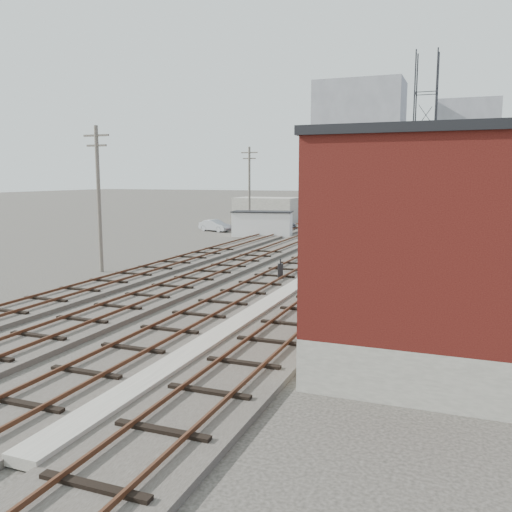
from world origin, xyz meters
The scene contains 23 objects.
ground centered at (0.00, 60.00, 0.00)m, with size 320.00×320.00×0.00m, color #282621.
track_right centered at (2.50, 39.00, 0.11)m, with size 3.20×90.00×0.39m.
track_mid_right centered at (-1.50, 39.00, 0.11)m, with size 3.20×90.00×0.39m.
track_mid_left centered at (-5.50, 39.00, 0.11)m, with size 3.20×90.00×0.39m.
track_left centered at (-9.50, 39.00, 0.11)m, with size 3.20×90.00×0.39m.
platform_curb centered at (0.50, 14.00, 0.13)m, with size 0.90×28.00×0.26m, color gray.
brick_building centered at (7.50, 12.00, 3.63)m, with size 6.54×12.20×7.22m.
lattice_tower centered at (5.50, 35.00, 7.50)m, with size 1.60×1.60×15.00m.
utility_pole_left_a centered at (-12.50, 20.00, 4.80)m, with size 1.80×0.24×9.00m.
utility_pole_left_b centered at (-12.50, 45.00, 4.80)m, with size 1.80×0.24×9.00m.
utility_pole_left_c centered at (-12.50, 70.00, 4.80)m, with size 1.80×0.24×9.00m.
utility_pole_right_a centered at (6.50, 28.00, 4.80)m, with size 1.80×0.24×9.00m.
utility_pole_right_b centered at (6.50, 58.00, 4.80)m, with size 1.80×0.24×9.00m.
apartment_left centered at (-18.00, 135.00, 15.00)m, with size 22.00×14.00×30.00m, color gray.
apartment_right centered at (8.00, 150.00, 13.00)m, with size 16.00×12.00×26.00m, color gray.
shed_left centered at (-16.00, 60.00, 1.60)m, with size 8.00×5.00×3.20m, color gray.
shed_right centered at (9.00, 70.00, 2.00)m, with size 6.00×6.00×4.00m, color gray.
signal_mast centered at (3.70, 11.36, 2.58)m, with size 0.40×0.42×4.33m.
switch_stand centered at (-1.00, 20.99, 0.58)m, with size 0.37×0.37×1.22m.
site_trailer centered at (-10.32, 43.03, 1.27)m, with size 6.38×3.68×2.53m.
car_red centered at (-12.52, 45.83, 0.69)m, with size 1.63×4.05×1.38m, color maroon.
car_silver centered at (-16.87, 45.78, 0.63)m, with size 1.34×3.84×1.26m, color #A0A3A7.
car_grey centered at (-11.31, 50.12, 0.75)m, with size 2.10×5.18×1.50m, color slate.
Camera 1 is at (8.62, -7.77, 5.90)m, focal length 38.00 mm.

